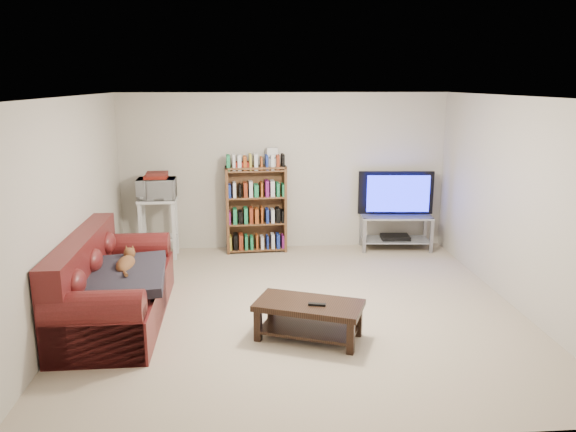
{
  "coord_description": "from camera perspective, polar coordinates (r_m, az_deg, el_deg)",
  "views": [
    {
      "loc": [
        -0.59,
        -6.06,
        2.56
      ],
      "look_at": [
        -0.1,
        0.4,
        1.0
      ],
      "focal_mm": 35.0,
      "sensor_mm": 36.0,
      "label": 1
    }
  ],
  "objects": [
    {
      "name": "floor",
      "position": [
        6.6,
        1.14,
        -9.27
      ],
      "size": [
        5.0,
        5.0,
        0.0
      ],
      "primitive_type": "plane",
      "color": "#C2AE90",
      "rests_on": "ground"
    },
    {
      "name": "ceiling",
      "position": [
        6.09,
        1.25,
        12.03
      ],
      "size": [
        5.0,
        5.0,
        0.0
      ],
      "primitive_type": "plane",
      "rotation": [
        3.14,
        0.0,
        0.0
      ],
      "color": "white",
      "rests_on": "ground"
    },
    {
      "name": "wall_back",
      "position": [
        8.69,
        -0.39,
        4.52
      ],
      "size": [
        5.0,
        0.0,
        5.0
      ],
      "primitive_type": "plane",
      "rotation": [
        1.57,
        0.0,
        0.0
      ],
      "color": "beige",
      "rests_on": "ground"
    },
    {
      "name": "wall_front",
      "position": [
        3.86,
        4.78,
        -7.14
      ],
      "size": [
        5.0,
        0.0,
        5.0
      ],
      "primitive_type": "plane",
      "rotation": [
        -1.57,
        0.0,
        0.0
      ],
      "color": "beige",
      "rests_on": "ground"
    },
    {
      "name": "wall_left",
      "position": [
        6.5,
        -21.33,
        0.52
      ],
      "size": [
        0.0,
        5.0,
        5.0
      ],
      "primitive_type": "plane",
      "rotation": [
        1.57,
        0.0,
        1.57
      ],
      "color": "beige",
      "rests_on": "ground"
    },
    {
      "name": "wall_right",
      "position": [
        6.94,
        22.22,
        1.22
      ],
      "size": [
        0.0,
        5.0,
        5.0
      ],
      "primitive_type": "plane",
      "rotation": [
        1.57,
        0.0,
        -1.57
      ],
      "color": "beige",
      "rests_on": "ground"
    },
    {
      "name": "sofa",
      "position": [
        6.47,
        -17.73,
        -7.28
      ],
      "size": [
        1.0,
        2.25,
        0.95
      ],
      "rotation": [
        0.0,
        0.0,
        0.02
      ],
      "color": "#581716",
      "rests_on": "floor"
    },
    {
      "name": "blanket",
      "position": [
        6.21,
        -16.47,
        -5.85
      ],
      "size": [
        0.97,
        1.2,
        0.19
      ],
      "primitive_type": "cube",
      "rotation": [
        0.05,
        -0.04,
        0.1
      ],
      "color": "#25232C",
      "rests_on": "sofa"
    },
    {
      "name": "cat",
      "position": [
        6.38,
        -16.16,
        -4.74
      ],
      "size": [
        0.25,
        0.61,
        0.18
      ],
      "primitive_type": null,
      "rotation": [
        0.0,
        0.0,
        0.02
      ],
      "color": "brown",
      "rests_on": "sofa"
    },
    {
      "name": "coffee_table",
      "position": [
        5.77,
        2.13,
        -9.87
      ],
      "size": [
        1.19,
        0.89,
        0.39
      ],
      "rotation": [
        0.0,
        0.0,
        -0.38
      ],
      "color": "black",
      "rests_on": "floor"
    },
    {
      "name": "remote",
      "position": [
        5.65,
        2.97,
        -8.96
      ],
      "size": [
        0.18,
        0.09,
        0.02
      ],
      "primitive_type": "cube",
      "rotation": [
        0.0,
        0.0,
        -0.23
      ],
      "color": "black",
      "rests_on": "coffee_table"
    },
    {
      "name": "tv_stand",
      "position": [
        8.88,
        10.88,
        -1.03
      ],
      "size": [
        1.12,
        0.57,
        0.54
      ],
      "rotation": [
        0.0,
        0.0,
        -0.08
      ],
      "color": "#999EA3",
      "rests_on": "floor"
    },
    {
      "name": "television",
      "position": [
        8.77,
        11.02,
        2.21
      ],
      "size": [
        1.17,
        0.24,
        0.67
      ],
      "primitive_type": "imported",
      "rotation": [
        0.0,
        0.0,
        3.06
      ],
      "color": "black",
      "rests_on": "tv_stand"
    },
    {
      "name": "dvd_player",
      "position": [
        8.92,
        10.83,
        -2.12
      ],
      "size": [
        0.46,
        0.34,
        0.06
      ],
      "primitive_type": "cube",
      "rotation": [
        0.0,
        0.0,
        -0.08
      ],
      "color": "black",
      "rests_on": "tv_stand"
    },
    {
      "name": "bookshelf",
      "position": [
        8.55,
        -3.25,
        0.81
      ],
      "size": [
        0.93,
        0.34,
        1.32
      ],
      "rotation": [
        0.0,
        0.0,
        0.06
      ],
      "color": "brown",
      "rests_on": "floor"
    },
    {
      "name": "shelf_clutter",
      "position": [
        8.44,
        -2.66,
        5.79
      ],
      "size": [
        0.68,
        0.24,
        0.28
      ],
      "rotation": [
        0.0,
        0.0,
        0.06
      ],
      "color": "silver",
      "rests_on": "bookshelf"
    },
    {
      "name": "microwave_stand",
      "position": [
        8.49,
        -13.03,
        -0.4
      ],
      "size": [
        0.56,
        0.41,
        0.89
      ],
      "rotation": [
        0.0,
        0.0,
        0.02
      ],
      "color": "silver",
      "rests_on": "floor"
    },
    {
      "name": "microwave",
      "position": [
        8.39,
        -13.2,
        2.72
      ],
      "size": [
        0.55,
        0.38,
        0.3
      ],
      "primitive_type": "imported",
      "rotation": [
        0.0,
        0.0,
        0.02
      ],
      "color": "silver",
      "rests_on": "microwave_stand"
    },
    {
      "name": "game_boxes",
      "position": [
        8.36,
        -13.26,
        3.91
      ],
      "size": [
        0.33,
        0.29,
        0.05
      ],
      "primitive_type": "cube",
      "rotation": [
        0.0,
        0.0,
        0.02
      ],
      "color": "maroon",
      "rests_on": "microwave"
    }
  ]
}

